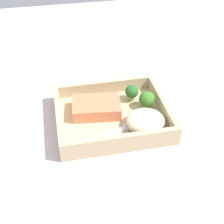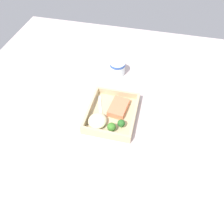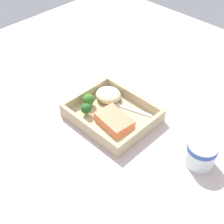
{
  "view_description": "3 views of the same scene",
  "coord_description": "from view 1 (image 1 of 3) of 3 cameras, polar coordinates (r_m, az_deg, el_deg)",
  "views": [
    {
      "loc": [
        -11.37,
        -55.8,
        49.18
      ],
      "look_at": [
        0.0,
        0.0,
        2.7
      ],
      "focal_mm": 50.0,
      "sensor_mm": 36.0,
      "label": 1
    },
    {
      "loc": [
        62.45,
        14.84,
        78.89
      ],
      "look_at": [
        0.0,
        0.0,
        2.7
      ],
      "focal_mm": 35.0,
      "sensor_mm": 36.0,
      "label": 2
    },
    {
      "loc": [
        -51.62,
        52.43,
        70.03
      ],
      "look_at": [
        0.0,
        0.0,
        2.7
      ],
      "focal_mm": 50.0,
      "sensor_mm": 36.0,
      "label": 3
    }
  ],
  "objects": [
    {
      "name": "salmon_fillet",
      "position": [
        0.75,
        -2.86,
        0.82
      ],
      "size": [
        12.19,
        8.86,
        3.03
      ],
      "primitive_type": "cube",
      "rotation": [
        0.0,
        0.0,
        -0.12
      ],
      "color": "#E67952",
      "rests_on": "takeout_tray"
    },
    {
      "name": "broccoli_floret_2",
      "position": [
        0.76,
        6.35,
        2.31
      ],
      "size": [
        3.83,
        3.83,
        4.48
      ],
      "color": "#81A660",
      "rests_on": "takeout_tray"
    },
    {
      "name": "fork",
      "position": [
        0.7,
        0.01,
        -3.9
      ],
      "size": [
        15.51,
        6.55,
        0.44
      ],
      "color": "silver",
      "rests_on": "takeout_tray"
    },
    {
      "name": "receipt_slip",
      "position": [
        0.82,
        17.21,
        0.3
      ],
      "size": [
        10.27,
        14.61,
        0.24
      ],
      "primitive_type": "cube",
      "rotation": [
        0.0,
        0.0,
        0.14
      ],
      "color": "white",
      "rests_on": "ground_plane"
    },
    {
      "name": "broccoli_floret_1",
      "position": [
        0.78,
        3.64,
        3.67
      ],
      "size": [
        3.38,
        3.38,
        4.34
      ],
      "color": "#88A666",
      "rests_on": "takeout_tray"
    },
    {
      "name": "mashed_potatoes",
      "position": [
        0.71,
        6.1,
        -1.6
      ],
      "size": [
        8.87,
        8.25,
        3.72
      ],
      "primitive_type": "ellipsoid",
      "color": "beige",
      "rests_on": "takeout_tray"
    },
    {
      "name": "takeout_tray",
      "position": [
        0.75,
        -0.0,
        -1.25
      ],
      "size": [
        26.1,
        21.88,
        1.2
      ],
      "primitive_type": "cube",
      "color": "tan",
      "rests_on": "ground_plane"
    },
    {
      "name": "ground_plane",
      "position": [
        0.76,
        -0.0,
        -2.16
      ],
      "size": [
        160.0,
        160.0,
        2.0
      ],
      "primitive_type": "cube",
      "color": "#C3AFAD"
    },
    {
      "name": "tray_rim",
      "position": [
        0.73,
        -0.0,
        0.13
      ],
      "size": [
        26.1,
        21.88,
        3.43
      ],
      "color": "tan",
      "rests_on": "takeout_tray"
    }
  ]
}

